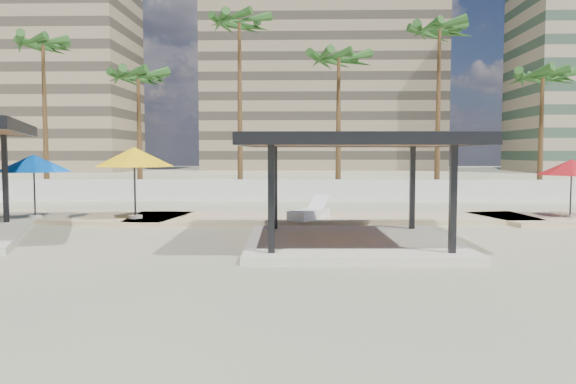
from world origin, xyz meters
The scene contains 16 objects.
ground centered at (0.00, 0.00, 0.00)m, with size 200.00×200.00×0.00m, color #CFBD89.
promenade centered at (2.00, 7.67, 0.06)m, with size 44.45×7.97×0.24m.
boundary_wall centered at (0.00, 16.00, 0.60)m, with size 56.00×0.30×1.20m, color silver.
building_west centered at (-42.00, 68.00, 15.27)m, with size 34.00×16.00×32.40m.
building_mid centered at (4.00, 78.00, 14.27)m, with size 38.00×16.00×30.40m.
pavilion_central centered at (2.28, 0.79, 1.92)m, with size 6.51×6.51×3.21m.
umbrella_b centered at (-5.61, 5.80, 2.55)m, with size 3.11×3.11×2.75m.
umbrella_c centered at (11.40, 6.67, 2.14)m, with size 3.34×3.34×2.28m.
umbrella_f centered at (-9.53, 5.80, 2.30)m, with size 3.45×3.45×2.47m.
lounger_b centered at (1.13, 5.84, 0.39)m, with size 1.74×2.31×0.85m.
palm_b centered at (-15.00, 18.70, 8.97)m, with size 3.00×3.00×10.19m.
palm_c centered at (-9.00, 18.10, 7.02)m, with size 3.00×3.00×8.11m.
palm_d centered at (-3.00, 18.90, 10.16)m, with size 3.00×3.00×11.47m.
palm_e centered at (3.00, 18.40, 8.04)m, with size 3.00×3.00×9.20m.
palm_f centered at (9.00, 18.60, 9.63)m, with size 3.00×3.00×10.89m.
palm_g centered at (15.00, 18.20, 6.96)m, with size 3.00×3.00×8.05m.
Camera 1 is at (0.85, -15.59, 2.71)m, focal length 35.00 mm.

